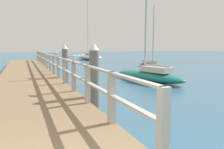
# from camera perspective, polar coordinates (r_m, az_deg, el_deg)

# --- Properties ---
(pier_deck) EXTENTS (2.66, 24.00, 0.50)m
(pier_deck) POSITION_cam_1_polar(r_m,az_deg,el_deg) (13.36, -21.19, -0.41)
(pier_deck) COLOR #846B4C
(pier_deck) RESTS_ON ground_plane
(pier_railing) EXTENTS (0.12, 22.52, 0.97)m
(pier_railing) POSITION_cam_1_polar(r_m,az_deg,el_deg) (13.36, -16.00, 3.49)
(pier_railing) COLOR #B2ADA3
(pier_railing) RESTS_ON pier_deck
(dock_piling_near) EXTENTS (0.29, 0.29, 2.03)m
(dock_piling_near) POSITION_cam_1_polar(r_m,az_deg,el_deg) (6.23, -4.64, -1.09)
(dock_piling_near) COLOR #6B6056
(dock_piling_near) RESTS_ON ground_plane
(dock_piling_far) EXTENTS (0.29, 0.29, 2.03)m
(dock_piling_far) POSITION_cam_1_polar(r_m,az_deg,el_deg) (10.56, -12.13, 2.21)
(dock_piling_far) COLOR #6B6056
(dock_piling_far) RESTS_ON ground_plane
(seagull_foreground) EXTENTS (0.32, 0.41, 0.21)m
(seagull_foreground) POSITION_cam_1_polar(r_m,az_deg,el_deg) (6.93, -9.91, 4.53)
(seagull_foreground) COLOR white
(seagull_foreground) RESTS_ON pier_railing
(seagull_background) EXTENTS (0.41, 0.33, 0.21)m
(seagull_background) POSITION_cam_1_polar(r_m,az_deg,el_deg) (10.69, -14.41, 5.35)
(seagull_background) COLOR white
(seagull_background) RESTS_ON pier_railing
(boat_0) EXTENTS (1.92, 4.48, 5.66)m
(boat_0) POSITION_cam_1_polar(r_m,az_deg,el_deg) (21.04, 10.23, 2.69)
(boat_0) COLOR #4C4C51
(boat_0) RESTS_ON ground_plane
(boat_2) EXTENTS (2.97, 7.18, 8.84)m
(boat_2) POSITION_cam_1_polar(r_m,az_deg,el_deg) (32.30, -5.97, 4.68)
(boat_2) COLOR white
(boat_2) RESTS_ON ground_plane
(boat_5) EXTENTS (2.51, 5.13, 6.66)m
(boat_5) POSITION_cam_1_polar(r_m,az_deg,el_deg) (12.36, 9.57, -0.03)
(boat_5) COLOR #197266
(boat_5) RESTS_ON ground_plane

